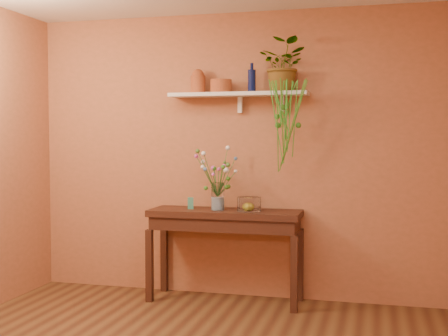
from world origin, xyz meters
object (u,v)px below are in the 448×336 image
object	(u,v)px
bouquet	(218,170)
terracotta_jug	(198,82)
sideboard	(225,223)
spider_plant	(284,65)
glass_bowl	(249,205)
blue_bottle	(252,80)
glass_vase	(218,198)

from	to	relation	value
bouquet	terracotta_jug	bearing A→B (deg)	147.36
bouquet	sideboard	bearing A→B (deg)	3.84
spider_plant	glass_bowl	world-z (taller)	spider_plant
sideboard	spider_plant	bearing A→B (deg)	14.88
spider_plant	glass_bowl	bearing A→B (deg)	-149.79
sideboard	blue_bottle	distance (m)	1.34
bouquet	glass_bowl	world-z (taller)	bouquet
bouquet	glass_bowl	bearing A→B (deg)	-4.68
glass_vase	bouquet	size ratio (longest dim) A/B	0.54
spider_plant	sideboard	bearing A→B (deg)	-165.12
glass_bowl	blue_bottle	bearing A→B (deg)	93.72
glass_vase	bouquet	distance (m)	0.26
sideboard	terracotta_jug	size ratio (longest dim) A/B	6.09
sideboard	spider_plant	size ratio (longest dim) A/B	2.94
glass_vase	bouquet	xyz separation A→B (m)	(-0.01, 0.01, 0.26)
terracotta_jug	glass_bowl	distance (m)	1.27
sideboard	spider_plant	distance (m)	1.55
terracotta_jug	glass_bowl	xyz separation A→B (m)	(0.54, -0.17, -1.14)
terracotta_jug	spider_plant	size ratio (longest dim) A/B	0.48
terracotta_jug	spider_plant	world-z (taller)	spider_plant
spider_plant	blue_bottle	bearing A→B (deg)	-176.51
bouquet	glass_bowl	size ratio (longest dim) A/B	2.18
blue_bottle	spider_plant	distance (m)	0.33
terracotta_jug	glass_bowl	world-z (taller)	terracotta_jug
sideboard	glass_vase	size ratio (longest dim) A/B	5.51
terracotta_jug	bouquet	size ratio (longest dim) A/B	0.49
glass_vase	bouquet	world-z (taller)	bouquet
sideboard	blue_bottle	xyz separation A→B (m)	(0.22, 0.12, 1.32)
sideboard	terracotta_jug	xyz separation A→B (m)	(-0.30, 0.14, 1.32)
spider_plant	glass_vase	bearing A→B (deg)	-165.09
terracotta_jug	glass_bowl	bearing A→B (deg)	-17.93
terracotta_jug	glass_bowl	size ratio (longest dim) A/B	1.07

